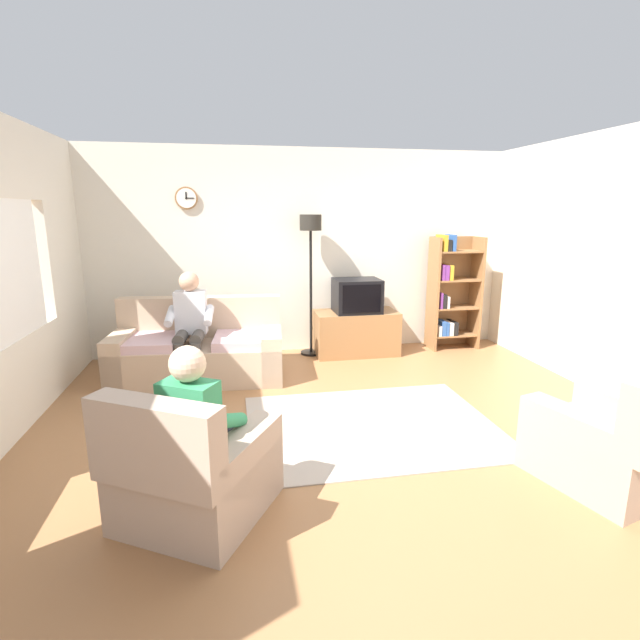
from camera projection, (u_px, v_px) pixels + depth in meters
ground_plane at (349, 430)px, 4.22m from camera, size 12.00×12.00×0.00m
back_wall_assembly at (303, 252)px, 6.46m from camera, size 6.20×0.17×2.70m
couch at (199, 351)px, 5.50m from camera, size 1.97×1.03×0.90m
tv_stand at (356, 333)px, 6.42m from camera, size 1.10×0.56×0.58m
tv at (357, 296)px, 6.29m from camera, size 0.60×0.49×0.44m
bookshelf at (450, 292)px, 6.62m from camera, size 0.68×0.36×1.59m
floor_lamp at (311, 246)px, 6.15m from camera, size 0.28×0.28×1.85m
armchair_near_window at (194, 474)px, 2.98m from camera, size 1.14×1.16×0.90m
armchair_near_bookshelf at (611, 445)px, 3.35m from camera, size 1.01×1.07×0.90m
area_rug at (371, 425)px, 4.30m from camera, size 2.20×1.70×0.01m
person_on_couch at (190, 321)px, 5.29m from camera, size 0.54×0.56×1.24m
person_in_left_armchair at (199, 421)px, 2.99m from camera, size 0.61×0.63×1.12m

